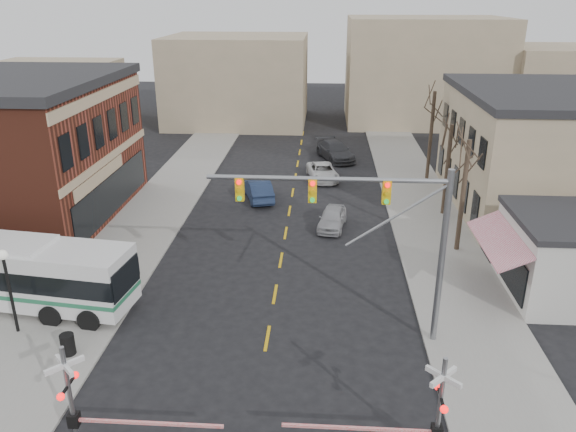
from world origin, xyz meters
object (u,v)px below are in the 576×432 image
object	(u,v)px
trash_bin	(68,344)
car_d	(335,151)
rr_crossing_east	(426,410)
car_c	(323,172)
street_lamp	(6,274)
car_b	(258,189)
traffic_signal_mast	(379,221)
transit_bus	(3,271)
car_a	(332,218)
pedestrian_near	(95,299)
pedestrian_far	(66,267)
rr_crossing_west	(83,399)

from	to	relation	value
trash_bin	car_d	size ratio (longest dim) A/B	0.17
rr_crossing_east	car_c	size ratio (longest dim) A/B	1.19
street_lamp	car_b	xyz separation A→B (m)	(8.94, 18.66, -2.28)
traffic_signal_mast	street_lamp	size ratio (longest dim) A/B	2.45
transit_bus	car_a	bearing A→B (deg)	34.22
rr_crossing_east	car_d	distance (m)	36.48
rr_crossing_east	car_d	bearing A→B (deg)	93.77
car_c	pedestrian_near	world-z (taller)	pedestrian_near
car_c	traffic_signal_mast	bearing A→B (deg)	-95.03
car_d	transit_bus	bearing A→B (deg)	-142.49
car_a	car_d	xyz separation A→B (m)	(0.42, 16.62, 0.13)
trash_bin	car_c	distance (m)	27.55
street_lamp	car_c	size ratio (longest dim) A/B	0.86
rr_crossing_east	traffic_signal_mast	bearing A→B (deg)	99.45
rr_crossing_east	car_c	world-z (taller)	rr_crossing_east
rr_crossing_east	car_c	distance (m)	30.39
traffic_signal_mast	car_d	size ratio (longest dim) A/B	1.78
street_lamp	pedestrian_far	world-z (taller)	street_lamp
car_c	pedestrian_near	distance (m)	24.81
trash_bin	rr_crossing_west	bearing A→B (deg)	-59.62
trash_bin	pedestrian_far	bearing A→B (deg)	113.93
rr_crossing_east	trash_bin	bearing A→B (deg)	161.48
rr_crossing_east	car_a	distance (m)	20.00
trash_bin	car_c	size ratio (longest dim) A/B	0.20
rr_crossing_east	car_c	bearing A→B (deg)	96.68
rr_crossing_west	pedestrian_near	bearing A→B (deg)	109.53
car_d	pedestrian_far	distance (m)	29.17
street_lamp	car_a	bearing A→B (deg)	43.00
car_c	car_b	bearing A→B (deg)	-143.49
pedestrian_near	car_b	bearing A→B (deg)	-6.03
street_lamp	trash_bin	size ratio (longest dim) A/B	4.32
rr_crossing_west	rr_crossing_east	bearing A→B (deg)	1.06
trash_bin	pedestrian_far	distance (m)	6.99
car_c	car_d	xyz separation A→B (m)	(1.14, 6.22, 0.16)
pedestrian_far	transit_bus	bearing A→B (deg)	-179.19
rr_crossing_west	car_a	size ratio (longest dim) A/B	1.41
rr_crossing_west	car_a	world-z (taller)	rr_crossing_west
rr_crossing_west	pedestrian_far	size ratio (longest dim) A/B	3.35
rr_crossing_west	trash_bin	world-z (taller)	rr_crossing_west
street_lamp	pedestrian_far	xyz separation A→B (m)	(0.25, 4.83, -2.10)
trash_bin	street_lamp	bearing A→B (deg)	153.36
transit_bus	trash_bin	world-z (taller)	transit_bus
street_lamp	car_c	world-z (taller)	street_lamp
pedestrian_far	rr_crossing_east	bearing A→B (deg)	-82.39
rr_crossing_east	pedestrian_far	distance (m)	20.35
rr_crossing_east	pedestrian_near	size ratio (longest dim) A/B	2.89
traffic_signal_mast	car_b	size ratio (longest dim) A/B	2.11
car_b	car_c	size ratio (longest dim) A/B	1.00
car_b	street_lamp	bearing A→B (deg)	47.98
rr_crossing_east	street_lamp	world-z (taller)	street_lamp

